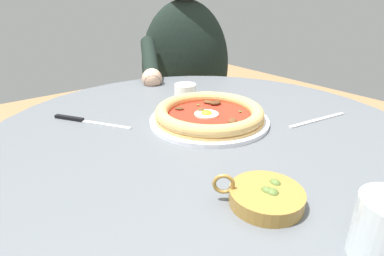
% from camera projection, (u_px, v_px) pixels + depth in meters
% --- Properties ---
extents(dining_table, '(1.00, 1.00, 0.74)m').
position_uv_depth(dining_table, '(203.00, 186.00, 0.78)').
color(dining_table, '#565B60').
rests_on(dining_table, ground).
extents(pizza_on_plate, '(0.29, 0.29, 0.04)m').
position_uv_depth(pizza_on_plate, '(209.00, 115.00, 0.75)').
color(pizza_on_plate, white).
rests_on(pizza_on_plate, dining_table).
extents(steak_knife, '(0.19, 0.12, 0.01)m').
position_uv_depth(steak_knife, '(81.00, 120.00, 0.76)').
color(steak_knife, silver).
rests_on(steak_knife, dining_table).
extents(ramekin_capers, '(0.07, 0.07, 0.03)m').
position_uv_depth(ramekin_capers, '(185.00, 89.00, 0.95)').
color(ramekin_capers, white).
rests_on(ramekin_capers, dining_table).
extents(olive_pan, '(0.11, 0.12, 0.05)m').
position_uv_depth(olive_pan, '(266.00, 196.00, 0.46)').
color(olive_pan, olive).
rests_on(olive_pan, dining_table).
extents(fork_utensil, '(0.04, 0.19, 0.00)m').
position_uv_depth(fork_utensil, '(318.00, 120.00, 0.76)').
color(fork_utensil, '#BCBCC1').
rests_on(fork_utensil, dining_table).
extents(diner_person, '(0.44, 0.54, 1.18)m').
position_uv_depth(diner_person, '(185.00, 109.00, 1.44)').
color(diner_person, '#282833').
rests_on(diner_person, ground).
extents(cafe_chair_diner, '(0.57, 0.57, 0.84)m').
position_uv_depth(cafe_chair_diner, '(184.00, 103.00, 1.58)').
color(cafe_chair_diner, '#957050').
rests_on(cafe_chair_diner, ground).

